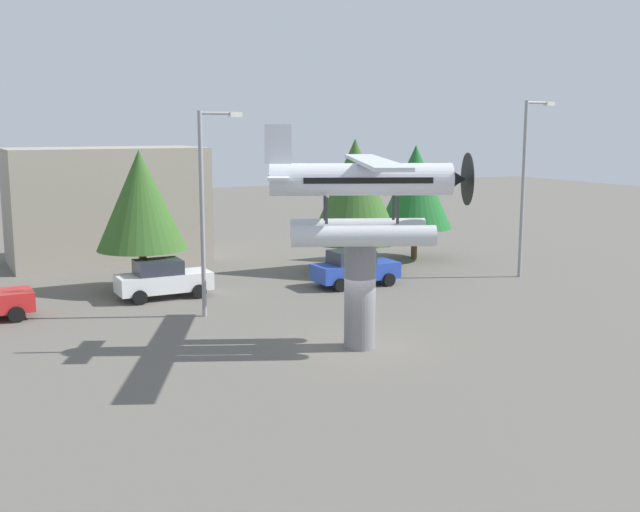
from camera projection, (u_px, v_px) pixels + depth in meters
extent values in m
plane|color=#605B54|center=(359.00, 347.00, 26.88)|extent=(140.00, 140.00, 0.00)
cylinder|color=slate|center=(360.00, 295.00, 26.57)|extent=(1.10, 1.10, 3.75)
cylinder|color=silver|center=(363.00, 236.00, 25.21)|extent=(4.65, 2.66, 0.70)
cylinder|color=#333338|center=(398.00, 210.00, 25.63)|extent=(0.13, 0.13, 0.90)
cylinder|color=#333338|center=(326.00, 211.00, 25.51)|extent=(0.13, 0.13, 0.90)
cylinder|color=silver|center=(358.00, 228.00, 27.18)|extent=(4.65, 2.66, 0.70)
cylinder|color=#333338|center=(393.00, 207.00, 26.61)|extent=(0.13, 0.13, 0.90)
cylinder|color=#333338|center=(325.00, 207.00, 26.50)|extent=(0.13, 0.13, 0.90)
cylinder|color=silver|center=(361.00, 179.00, 25.89)|extent=(6.09, 3.61, 1.10)
cube|color=black|center=(367.00, 179.00, 25.90)|extent=(4.42, 2.86, 0.20)
cone|color=#262628|center=(456.00, 179.00, 26.05)|extent=(1.01, 1.09, 0.88)
cylinder|color=black|center=(467.00, 179.00, 26.06)|extent=(0.79, 1.65, 1.80)
cube|color=silver|center=(373.00, 161.00, 25.81)|extent=(5.38, 9.90, 0.12)
cube|color=silver|center=(278.00, 177.00, 25.75)|extent=(1.81, 2.83, 0.10)
cube|color=silver|center=(278.00, 144.00, 25.56)|extent=(0.87, 0.49, 1.30)
cylinder|color=black|center=(17.00, 315.00, 30.25)|extent=(0.64, 0.22, 0.64)
cylinder|color=black|center=(12.00, 305.00, 31.82)|extent=(0.64, 0.22, 0.64)
cube|color=white|center=(164.00, 282.00, 34.58)|extent=(4.20, 1.70, 0.80)
cube|color=#2D333D|center=(158.00, 267.00, 34.35)|extent=(2.00, 1.56, 0.64)
cylinder|color=black|center=(199.00, 292.00, 34.48)|extent=(0.64, 0.22, 0.64)
cylinder|color=black|center=(187.00, 284.00, 36.05)|extent=(0.64, 0.22, 0.64)
cylinder|color=black|center=(140.00, 298.00, 33.25)|extent=(0.64, 0.22, 0.64)
cylinder|color=black|center=(130.00, 290.00, 34.82)|extent=(0.64, 0.22, 0.64)
cube|color=#2847B7|center=(356.00, 271.00, 37.22)|extent=(4.20, 1.70, 0.80)
cube|color=#2D333D|center=(351.00, 257.00, 36.98)|extent=(2.00, 1.56, 0.64)
cylinder|color=black|center=(389.00, 280.00, 37.11)|extent=(0.64, 0.22, 0.64)
cylinder|color=black|center=(370.00, 274.00, 38.69)|extent=(0.64, 0.22, 0.64)
cylinder|color=black|center=(340.00, 285.00, 35.88)|extent=(0.64, 0.22, 0.64)
cylinder|color=black|center=(323.00, 278.00, 37.45)|extent=(0.64, 0.22, 0.64)
cylinder|color=gray|center=(202.00, 216.00, 30.62)|extent=(0.18, 0.18, 8.30)
cylinder|color=gray|center=(219.00, 113.00, 30.31)|extent=(1.60, 0.12, 0.12)
cube|color=silver|center=(235.00, 115.00, 30.64)|extent=(0.50, 0.28, 0.20)
cylinder|color=gray|center=(523.00, 190.00, 38.79)|extent=(0.18, 0.18, 8.97)
cylinder|color=gray|center=(539.00, 103.00, 38.43)|extent=(1.60, 0.12, 0.12)
cube|color=silver|center=(549.00, 104.00, 38.75)|extent=(0.50, 0.28, 0.20)
cube|color=#9E9384|center=(107.00, 205.00, 43.79)|extent=(10.81, 5.52, 6.50)
cylinder|color=brown|center=(143.00, 270.00, 36.06)|extent=(0.36, 0.36, 1.98)
cone|color=#335B23|center=(141.00, 200.00, 35.51)|extent=(4.19, 4.19, 4.66)
cylinder|color=brown|center=(354.00, 257.00, 40.72)|extent=(0.36, 0.36, 1.62)
cone|color=#335B23|center=(355.00, 191.00, 40.13)|extent=(4.90, 4.90, 5.45)
cylinder|color=brown|center=(414.00, 243.00, 44.76)|extent=(0.36, 0.36, 1.84)
cone|color=#1E6028|center=(415.00, 187.00, 44.21)|extent=(4.32, 4.32, 4.80)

